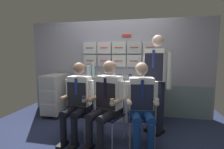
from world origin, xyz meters
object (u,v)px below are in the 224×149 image
Objects in this scene: crew_member_standing at (157,75)px; water_bottle_blue_cap at (88,71)px; service_trolley at (56,93)px; crew_member_right at (106,99)px; paper_cup_blue at (149,75)px; folding_chair_left at (82,106)px; folding_chair_by_counter at (140,110)px; crew_member_left at (77,98)px; crew_member_by_counter at (142,101)px; folding_chair_right at (112,109)px.

crew_member_standing reaches higher than water_bottle_blue_cap.
crew_member_standing is (2.20, -0.42, 0.53)m from service_trolley.
paper_cup_blue is (0.63, 1.11, 0.25)m from crew_member_right.
folding_chair_left is 0.99m from folding_chair_by_counter.
crew_member_left is 0.98m from water_bottle_blue_cap.
crew_member_standing reaches higher than crew_member_left.
crew_member_by_counter is at bearing -37.40° from water_bottle_blue_cap.
folding_chair_left is 0.56m from crew_member_right.
crew_member_standing is at bearing -76.70° from paper_cup_blue.
folding_chair_right is at bearing -173.27° from folding_chair_by_counter.
service_trolley reaches higher than folding_chair_by_counter.
crew_member_right is 4.81× the size of water_bottle_blue_cap.
crew_member_left reaches higher than paper_cup_blue.
water_bottle_blue_cap is at bearing 147.12° from folding_chair_by_counter.
folding_chair_right is 1.00× the size of folding_chair_by_counter.
crew_member_left is 4.68× the size of water_bottle_blue_cap.
folding_chair_right is at bearing 11.05° from crew_member_left.
service_trolley is at bearing 178.51° from water_bottle_blue_cap.
crew_member_right is 1.02× the size of crew_member_by_counter.
crew_member_left is 0.73× the size of crew_member_standing.
crew_member_by_counter is 0.64m from crew_member_standing.
paper_cup_blue is at bearing 3.99° from service_trolley.
folding_chair_left is at bearing 85.02° from crew_member_left.
paper_cup_blue reaches higher than service_trolley.
water_bottle_blue_cap is (-0.69, 0.79, 0.54)m from folding_chair_right.
crew_member_by_counter is at bearing 0.29° from crew_member_left.
crew_member_standing is at bearing -16.01° from water_bottle_blue_cap.
crew_member_right is at bearing -175.24° from crew_member_by_counter.
crew_member_left is 14.15× the size of paper_cup_blue.
folding_chair_by_counter is at bearing -21.41° from service_trolley.
folding_chair_left is 1.05m from crew_member_by_counter.
folding_chair_left is at bearing -38.76° from service_trolley.
crew_member_left reaches higher than folding_chair_left.
folding_chair_by_counter is at bearing -32.88° from water_bottle_blue_cap.
crew_member_standing is at bearing -10.89° from service_trolley.
service_trolley is 0.55× the size of crew_member_standing.
crew_member_by_counter reaches higher than folding_chair_right.
water_bottle_blue_cap reaches higher than folding_chair_left.
crew_member_by_counter is (1.02, -0.15, 0.19)m from folding_chair_left.
crew_member_left is (-0.01, -0.16, 0.18)m from folding_chair_left.
crew_member_left is at bearing -136.60° from paper_cup_blue.
folding_chair_right is 0.26m from crew_member_right.
folding_chair_by_counter is at bearing -97.78° from paper_cup_blue.
folding_chair_left is 0.64× the size of crew_member_right.
crew_member_right is at bearing -22.27° from folding_chair_left.
service_trolley is 2.12m from paper_cup_blue.
crew_member_by_counter reaches higher than folding_chair_left.
crew_member_standing is (0.71, 0.39, 0.52)m from folding_chair_right.
crew_member_right is 1.56× the size of folding_chair_by_counter.
crew_member_by_counter is (0.53, 0.04, -0.02)m from crew_member_right.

